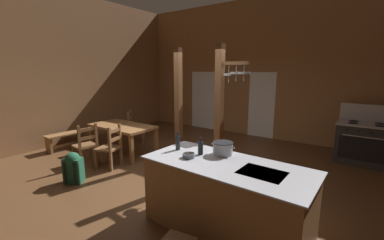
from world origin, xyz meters
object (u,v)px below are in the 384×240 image
(ladderback_chair_at_table_end, at_px, (110,147))
(stockpot_on_counter, at_px, (223,148))
(kitchen_island, at_px, (225,197))
(stove_range, at_px, (364,143))
(bench_along_left_wall, at_px, (72,137))
(ladderback_chair_by_post, at_px, (135,128))
(backpack, at_px, (73,167))
(bottle_short_on_counter, at_px, (201,148))
(mixing_bowl_on_counter, at_px, (189,155))
(ladderback_chair_near_window, at_px, (86,145))
(bottle_tall_on_counter, at_px, (178,142))
(dining_table, at_px, (122,129))

(ladderback_chair_at_table_end, relative_size, stockpot_on_counter, 2.66)
(kitchen_island, bearing_deg, stove_range, 70.55)
(bench_along_left_wall, bearing_deg, ladderback_chair_by_post, 52.40)
(backpack, bearing_deg, kitchen_island, 7.22)
(ladderback_chair_by_post, xyz_separation_m, bottle_short_on_counter, (3.65, -2.03, 0.59))
(ladderback_chair_by_post, relative_size, stockpot_on_counter, 2.66)
(ladderback_chair_at_table_end, height_order, mixing_bowl_on_counter, mixing_bowl_on_counter)
(kitchen_island, bearing_deg, ladderback_chair_by_post, 152.64)
(ladderback_chair_near_window, height_order, mixing_bowl_on_counter, mixing_bowl_on_counter)
(ladderback_chair_near_window, height_order, bottle_short_on_counter, bottle_short_on_counter)
(ladderback_chair_near_window, xyz_separation_m, bottle_tall_on_counter, (2.81, -0.21, 0.60))
(bottle_tall_on_counter, height_order, bottle_short_on_counter, bottle_tall_on_counter)
(stove_range, relative_size, ladderback_chair_near_window, 1.39)
(kitchen_island, xyz_separation_m, mixing_bowl_on_counter, (-0.52, -0.10, 0.50))
(bottle_tall_on_counter, bearing_deg, bottle_short_on_counter, 2.77)
(ladderback_chair_at_table_end, bearing_deg, bottle_tall_on_counter, -10.69)
(kitchen_island, height_order, dining_table, kitchen_island)
(kitchen_island, xyz_separation_m, bottle_short_on_counter, (-0.46, 0.10, 0.57))
(ladderback_chair_near_window, distance_m, backpack, 0.94)
(ladderback_chair_near_window, distance_m, ladderback_chair_by_post, 1.89)
(stove_range, relative_size, bench_along_left_wall, 0.99)
(stove_range, relative_size, ladderback_chair_at_table_end, 1.39)
(kitchen_island, distance_m, bench_along_left_wall, 5.22)
(stove_range, xyz_separation_m, stockpot_on_counter, (-1.63, -3.75, 0.55))
(mixing_bowl_on_counter, distance_m, bottle_short_on_counter, 0.22)
(ladderback_chair_near_window, bearing_deg, kitchen_island, -4.54)
(ladderback_chair_at_table_end, bearing_deg, ladderback_chair_near_window, -159.86)
(stove_range, relative_size, dining_table, 0.77)
(kitchen_island, height_order, mixing_bowl_on_counter, mixing_bowl_on_counter)
(bottle_short_on_counter, bearing_deg, bottle_tall_on_counter, -177.23)
(ladderback_chair_at_table_end, xyz_separation_m, bench_along_left_wall, (-2.07, 0.27, -0.15))
(dining_table, xyz_separation_m, backpack, (0.60, -1.67, -0.34))
(ladderback_chair_at_table_end, distance_m, stockpot_on_counter, 2.95)
(ladderback_chair_at_table_end, bearing_deg, kitchen_island, -9.26)
(ladderback_chair_at_table_end, bearing_deg, dining_table, 124.21)
(kitchen_island, xyz_separation_m, bench_along_left_wall, (-5.16, 0.77, -0.17))
(kitchen_island, distance_m, ladderback_chair_by_post, 4.63)
(stove_range, height_order, stockpot_on_counter, stove_range)
(bench_along_left_wall, height_order, mixing_bowl_on_counter, mixing_bowl_on_counter)
(ladderback_chair_by_post, height_order, stockpot_on_counter, stockpot_on_counter)
(bench_along_left_wall, xyz_separation_m, backpack, (2.13, -1.16, 0.01))
(stove_range, xyz_separation_m, bench_along_left_wall, (-6.58, -3.26, -0.18))
(mixing_bowl_on_counter, bearing_deg, backpack, -173.59)
(ladderback_chair_at_table_end, relative_size, bottle_tall_on_counter, 3.39)
(mixing_bowl_on_counter, bearing_deg, kitchen_island, 11.06)
(kitchen_island, height_order, ladderback_chair_at_table_end, ladderback_chair_at_table_end)
(bench_along_left_wall, distance_m, bottle_tall_on_counter, 4.42)
(backpack, xyz_separation_m, mixing_bowl_on_counter, (2.50, 0.28, 0.66))
(ladderback_chair_by_post, xyz_separation_m, backpack, (1.09, -2.51, -0.14))
(stockpot_on_counter, bearing_deg, kitchen_island, -53.89)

